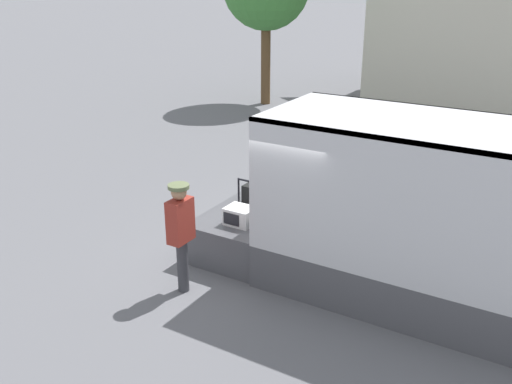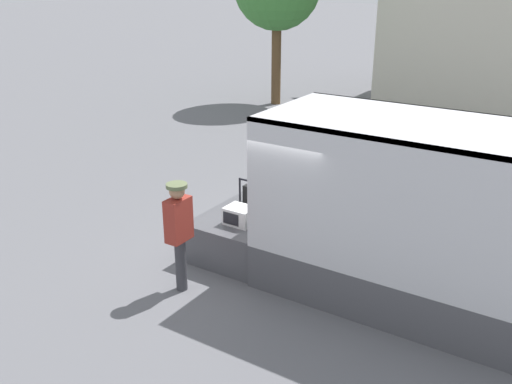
# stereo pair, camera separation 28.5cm
# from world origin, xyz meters

# --- Properties ---
(ground_plane) EXTENTS (160.00, 160.00, 0.00)m
(ground_plane) POSITION_xyz_m (0.00, 0.00, 0.00)
(ground_plane) COLOR slate
(tailgate_deck) EXTENTS (1.41, 2.05, 0.74)m
(tailgate_deck) POSITION_xyz_m (-0.71, 0.00, 0.37)
(tailgate_deck) COLOR #4C4C51
(tailgate_deck) RESTS_ON ground
(microwave) EXTENTS (0.49, 0.42, 0.31)m
(microwave) POSITION_xyz_m (-0.58, -0.44, 0.89)
(microwave) COLOR white
(microwave) RESTS_ON tailgate_deck
(portable_generator) EXTENTS (0.61, 0.44, 0.55)m
(portable_generator) POSITION_xyz_m (-0.74, 0.44, 0.95)
(portable_generator) COLOR black
(portable_generator) RESTS_ON tailgate_deck
(worker_person) EXTENTS (0.33, 0.44, 1.83)m
(worker_person) POSITION_xyz_m (-0.85, -1.74, 1.14)
(worker_person) COLOR #38383D
(worker_person) RESTS_ON ground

